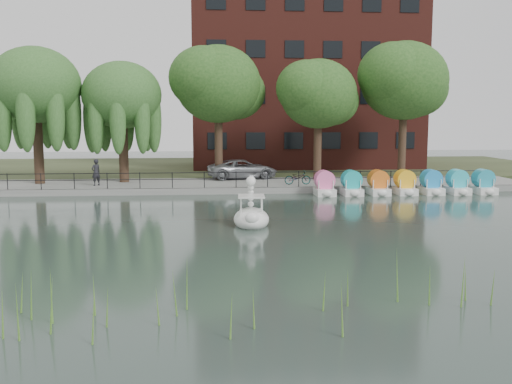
{
  "coord_description": "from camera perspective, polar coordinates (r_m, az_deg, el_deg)",
  "views": [
    {
      "loc": [
        -1.69,
        -22.48,
        4.77
      ],
      "look_at": [
        0.5,
        4.0,
        1.3
      ],
      "focal_mm": 40.0,
      "sensor_mm": 36.0,
      "label": 1
    }
  ],
  "objects": [
    {
      "name": "reed_bank",
      "position": [
        14.12,
        10.79,
        -9.86
      ],
      "size": [
        24.0,
        2.4,
        1.2
      ],
      "color": "#669938",
      "rests_on": "ground_plane"
    },
    {
      "name": "apartment_building",
      "position": [
        53.36,
        4.78,
        12.35
      ],
      "size": [
        20.0,
        10.07,
        18.0
      ],
      "color": "#4C1E16",
      "rests_on": "land_strip"
    },
    {
      "name": "minivan",
      "position": [
        41.12,
        -1.35,
        2.45
      ],
      "size": [
        3.73,
        6.14,
        1.59
      ],
      "primitive_type": "imported",
      "rotation": [
        0.0,
        0.0,
        1.77
      ],
      "color": "gray",
      "rests_on": "promenade"
    },
    {
      "name": "kerb",
      "position": [
        35.86,
        -1.99,
        0.11
      ],
      "size": [
        40.0,
        0.25,
        0.4
      ],
      "primitive_type": "cube",
      "color": "gray",
      "rests_on": "ground_plane"
    },
    {
      "name": "swan_boat",
      "position": [
        25.43,
        -0.47,
        -2.31
      ],
      "size": [
        1.71,
        2.64,
        2.12
      ],
      "rotation": [
        0.0,
        0.0,
        -0.05
      ],
      "color": "white",
      "rests_on": "ground_plane"
    },
    {
      "name": "land_strip",
      "position": [
        52.71,
        -2.87,
        2.43
      ],
      "size": [
        60.0,
        22.0,
        0.36
      ],
      "primitive_type": "cube",
      "color": "#47512D",
      "rests_on": "ground_plane"
    },
    {
      "name": "bicycle",
      "position": [
        37.63,
        4.18,
        1.52
      ],
      "size": [
        0.61,
        1.72,
        1.0
      ],
      "primitive_type": "imported",
      "rotation": [
        0.0,
        0.0,
        1.58
      ],
      "color": "gray",
      "rests_on": "promenade"
    },
    {
      "name": "ground_plane",
      "position": [
        23.04,
        -0.42,
        -4.51
      ],
      "size": [
        120.0,
        120.0,
        0.0
      ],
      "primitive_type": "plane",
      "color": "#394845"
    },
    {
      "name": "broadleaf_right",
      "position": [
        40.75,
        6.25,
        9.67
      ],
      "size": [
        5.4,
        5.4,
        8.32
      ],
      "color": "#473323",
      "rests_on": "promenade"
    },
    {
      "name": "willow_mid",
      "position": [
        39.93,
        -13.27,
        9.36
      ],
      "size": [
        5.32,
        5.32,
        8.15
      ],
      "color": "#473323",
      "rests_on": "promenade"
    },
    {
      "name": "broadleaf_far",
      "position": [
        43.45,
        14.61,
        10.67
      ],
      "size": [
        6.3,
        6.3,
        9.71
      ],
      "color": "#473323",
      "rests_on": "promenade"
    },
    {
      "name": "pedestrian",
      "position": [
        38.28,
        -15.72,
        2.09
      ],
      "size": [
        0.85,
        0.84,
        1.98
      ],
      "primitive_type": "imported",
      "rotation": [
        0.0,
        0.0,
        3.91
      ],
      "color": "black",
      "rests_on": "promenade"
    },
    {
      "name": "pedal_boat_row",
      "position": [
        36.84,
        14.66,
        0.71
      ],
      "size": [
        11.35,
        1.7,
        1.4
      ],
      "color": "white",
      "rests_on": "ground_plane"
    },
    {
      "name": "broadleaf_center",
      "position": [
        40.55,
        -3.81,
        10.66
      ],
      "size": [
        6.0,
        6.0,
        9.25
      ],
      "color": "#473323",
      "rests_on": "promenade"
    },
    {
      "name": "railing",
      "position": [
        35.95,
        -2.01,
        1.65
      ],
      "size": [
        32.0,
        0.05,
        1.0
      ],
      "color": "black",
      "rests_on": "promenade"
    },
    {
      "name": "willow_left",
      "position": [
        40.64,
        -21.21,
        9.91
      ],
      "size": [
        5.88,
        5.88,
        9.01
      ],
      "color": "#473323",
      "rests_on": "promenade"
    },
    {
      "name": "promenade",
      "position": [
        38.79,
        -2.19,
        0.67
      ],
      "size": [
        40.0,
        6.0,
        0.4
      ],
      "primitive_type": "cube",
      "color": "gray",
      "rests_on": "ground_plane"
    }
  ]
}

